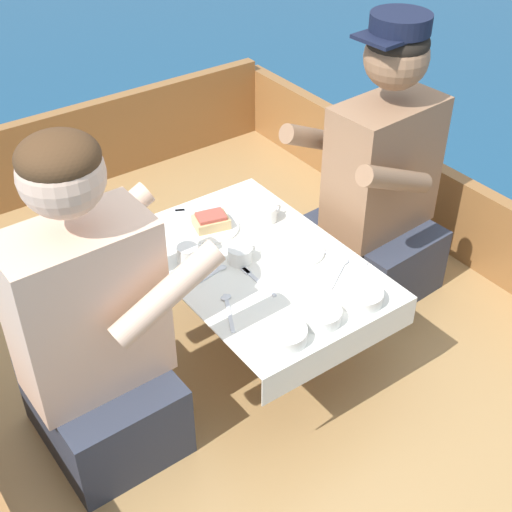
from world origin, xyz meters
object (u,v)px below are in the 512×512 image
Objects in this scene: person_starboard at (380,185)px; sandwich at (211,221)px; coffee_cup_port at (188,253)px; person_port at (93,332)px; coffee_cup_starboard at (266,213)px; coffee_cup_center at (240,254)px.

person_starboard is 0.64m from sandwich.
coffee_cup_port is at bearing -9.45° from person_starboard.
person_port is 7.74× the size of sandwich.
sandwich is 1.30× the size of coffee_cup_starboard.
person_port is at bearing 1.07° from person_starboard.
sandwich is 0.19m from coffee_cup_port.
coffee_cup_center is at bearing -1.65° from person_starboard.
sandwich reaches higher than coffee_cup_center.
sandwich is (-0.61, 0.19, -0.02)m from person_starboard.
person_starboard is 0.44m from coffee_cup_starboard.
coffee_cup_center is at bearing -145.86° from coffee_cup_starboard.
coffee_cup_port is at bearing 143.34° from coffee_cup_center.
person_port is 9.77× the size of coffee_cup_center.
person_starboard is 7.88× the size of sandwich.
coffee_cup_starboard is (-0.42, 0.12, -0.02)m from person_starboard.
person_starboard reaches higher than coffee_cup_center.
person_port is 10.57× the size of coffee_cup_port.
person_port reaches higher than coffee_cup_starboard.
person_starboard is at bearing 3.76° from person_port.
person_port is 0.55m from coffee_cup_center.
coffee_cup_port is (0.41, 0.18, -0.01)m from person_port.
sandwich is (0.57, 0.29, -0.01)m from person_port.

